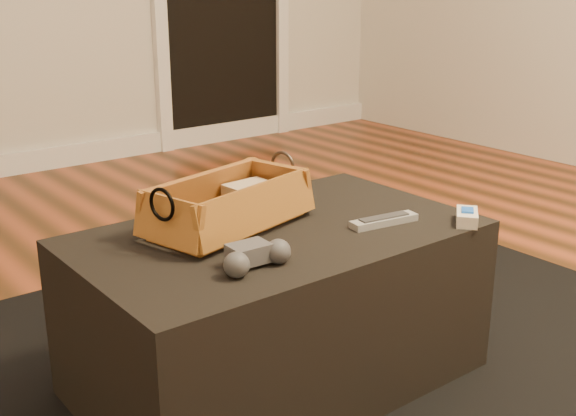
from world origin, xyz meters
TOP-DOWN VIEW (x-y plane):
  - floor at (0.00, 0.00)m, footprint 5.00×5.50m
  - baseboard at (0.00, 2.73)m, footprint 5.00×0.04m
  - area_rug at (-0.22, 0.13)m, footprint 2.60×2.00m
  - ottoman at (-0.22, 0.18)m, footprint 1.00×0.60m
  - tv_remote at (-0.31, 0.26)m, footprint 0.24×0.13m
  - cloth_bundle at (-0.19, 0.34)m, footprint 0.13×0.09m
  - wicker_basket at (-0.30, 0.28)m, footprint 0.48×0.33m
  - game_controller at (-0.40, 0.02)m, footprint 0.18×0.10m
  - silver_remote at (0.03, 0.05)m, footprint 0.19×0.07m
  - cream_gadget at (0.20, -0.08)m, footprint 0.11×0.11m

SIDE VIEW (x-z plane):
  - floor at x=0.00m, z-range -0.01..0.00m
  - area_rug at x=-0.22m, z-range 0.00..0.01m
  - baseboard at x=0.00m, z-range 0.00..0.12m
  - ottoman at x=-0.22m, z-range 0.01..0.43m
  - silver_remote at x=0.03m, z-range 0.43..0.45m
  - cream_gadget at x=0.20m, z-range 0.43..0.47m
  - tv_remote at x=-0.31m, z-range 0.45..0.47m
  - game_controller at x=-0.40m, z-range 0.43..0.49m
  - cloth_bundle at x=-0.19m, z-range 0.45..0.51m
  - wicker_basket at x=-0.30m, z-range 0.41..0.56m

